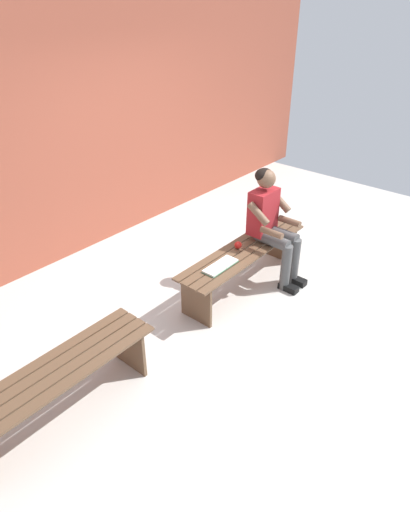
% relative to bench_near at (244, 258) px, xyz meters
% --- Properties ---
extents(ground_plane, '(10.00, 7.00, 0.04)m').
position_rel_bench_near_xyz_m(ground_plane, '(1.18, 1.00, -0.38)').
color(ground_plane, beige).
extents(brick_wall, '(9.50, 0.24, 2.89)m').
position_rel_bench_near_xyz_m(brick_wall, '(0.50, -2.18, 1.09)').
color(brick_wall, '#9E4C38').
rests_on(brick_wall, ground).
extents(bench_near, '(1.82, 0.44, 0.47)m').
position_rel_bench_near_xyz_m(bench_near, '(0.00, 0.00, 0.00)').
color(bench_near, brown).
rests_on(bench_near, ground).
extents(bench_far, '(1.65, 0.44, 0.47)m').
position_rel_bench_near_xyz_m(bench_far, '(2.35, 0.00, -0.01)').
color(bench_far, brown).
rests_on(bench_far, ground).
extents(person_seated, '(0.50, 0.69, 1.28)m').
position_rel_bench_near_xyz_m(person_seated, '(-0.35, 0.10, 0.35)').
color(person_seated, maroon).
rests_on(person_seated, ground).
extents(apple, '(0.08, 0.08, 0.08)m').
position_rel_bench_near_xyz_m(apple, '(0.02, -0.07, 0.15)').
color(apple, red).
rests_on(apple, bench_near).
extents(book_open, '(0.41, 0.16, 0.02)m').
position_rel_bench_near_xyz_m(book_open, '(0.44, 0.03, 0.12)').
color(book_open, white).
rests_on(book_open, bench_near).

